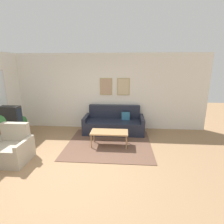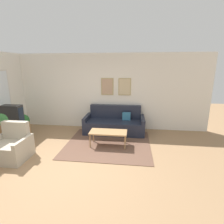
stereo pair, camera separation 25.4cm
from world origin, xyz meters
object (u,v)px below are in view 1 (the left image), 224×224
tv (10,116)px  armchair (11,150)px  couch (114,124)px  potted_plant_tall (6,120)px  coffee_table (109,133)px

tv → armchair: 1.27m
couch → potted_plant_tall: size_ratio=1.99×
couch → coffee_table: 1.12m
couch → tv: bearing=-158.2°
tv → potted_plant_tall: tv is taller
couch → armchair: 3.18m
couch → coffee_table: (-0.06, -1.12, 0.09)m
couch → coffee_table: couch is taller
coffee_table → potted_plant_tall: bearing=179.1°
couch → potted_plant_tall: bearing=-161.4°
armchair → coffee_table: bearing=30.2°
coffee_table → tv: (-2.88, -0.06, 0.47)m
coffee_table → tv: 2.92m
coffee_table → potted_plant_tall: potted_plant_tall is taller
coffee_table → armchair: armchair is taller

